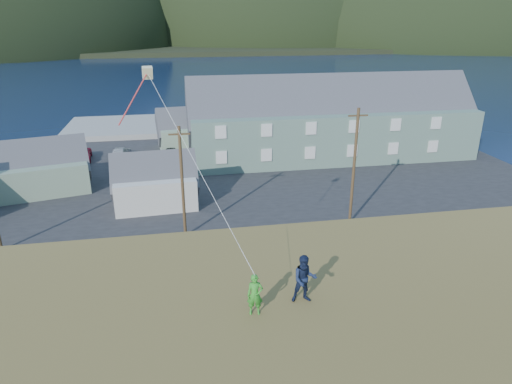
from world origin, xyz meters
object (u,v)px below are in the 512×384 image
shed_palegreen_far (196,130)px  kite_flyer_navy (305,279)px  wharf (154,126)px  kite_flyer_green (255,295)px  lodge (331,120)px  shed_white (155,182)px  shed_palegreen_near (41,169)px

shed_palegreen_far → kite_flyer_navy: size_ratio=5.98×
wharf → kite_flyer_green: size_ratio=17.84×
lodge → kite_flyer_navy: bearing=-110.5°
wharf → kite_flyer_green: bearing=-84.7°
shed_white → kite_flyer_navy: bearing=-80.6°
shed_palegreen_near → kite_flyer_green: bearing=-78.5°
lodge → shed_palegreen_far: lodge is taller
shed_white → shed_palegreen_far: (4.79, 18.97, 0.21)m
shed_palegreen_far → kite_flyer_green: kite_flyer_green is taller
shed_palegreen_near → wharf: bearing=55.3°
shed_palegreen_near → shed_palegreen_far: 20.76m
shed_palegreen_near → kite_flyer_navy: bearing=-75.7°
wharf → shed_white: (1.12, -31.50, 1.90)m
lodge → shed_palegreen_near: size_ratio=3.48×
shed_palegreen_far → kite_flyer_green: bearing=-97.4°
wharf → lodge: bearing=-41.2°
kite_flyer_green → wharf: bearing=102.3°
lodge → shed_palegreen_near: 32.77m
shed_palegreen_near → shed_palegreen_far: shed_palegreen_far is taller
kite_flyer_navy → wharf: bearing=102.5°
shed_palegreen_near → kite_flyer_green: size_ratio=6.83×
shed_white → shed_palegreen_far: 19.57m
shed_palegreen_near → shed_white: 12.47m
kite_flyer_green → kite_flyer_navy: (1.80, 0.40, 0.15)m
wharf → shed_palegreen_far: size_ratio=2.47×
shed_palegreen_near → shed_white: size_ratio=1.25×
shed_palegreen_far → kite_flyer_navy: (1.38, -46.11, 5.52)m
kite_flyer_navy → shed_white: bearing=108.2°
shed_palegreen_far → shed_palegreen_near: bearing=-147.0°
wharf → shed_palegreen_near: size_ratio=2.61×
lodge → kite_flyer_green: bearing=-112.5°
lodge → kite_flyer_navy: (-14.72, -39.39, 3.39)m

